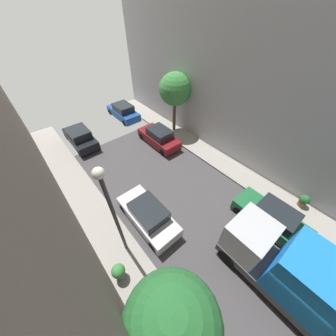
{
  "coord_description": "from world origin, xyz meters",
  "views": [
    {
      "loc": [
        -5.57,
        1.67,
        10.27
      ],
      "look_at": [
        0.91,
        9.32,
        0.5
      ],
      "focal_mm": 19.73,
      "sensor_mm": 36.0,
      "label": 1
    }
  ],
  "objects_px": {
    "parked_car_left_4": "(80,137)",
    "parked_car_right_1": "(159,137)",
    "potted_plant_2": "(119,272)",
    "parked_car_right_0": "(272,218)",
    "potted_plant_0": "(304,200)",
    "delivery_truck": "(307,284)",
    "parked_car_left_3": "(148,215)",
    "street_tree_0": "(172,324)",
    "street_tree_1": "(175,90)",
    "lamp_post": "(111,206)",
    "parked_car_right_2": "(123,112)"
  },
  "relations": [
    {
      "from": "parked_car_left_3",
      "to": "potted_plant_0",
      "type": "xyz_separation_m",
      "value": [
        8.21,
        -5.48,
        -0.09
      ]
    },
    {
      "from": "parked_car_right_2",
      "to": "street_tree_0",
      "type": "relative_size",
      "value": 0.81
    },
    {
      "from": "delivery_truck",
      "to": "potted_plant_2",
      "type": "bearing_deg",
      "value": 134.36
    },
    {
      "from": "parked_car_right_2",
      "to": "street_tree_1",
      "type": "relative_size",
      "value": 0.79
    },
    {
      "from": "parked_car_right_2",
      "to": "street_tree_0",
      "type": "xyz_separation_m",
      "value": [
        -7.8,
        -16.84,
        3.25
      ]
    },
    {
      "from": "parked_car_right_0",
      "to": "parked_car_right_1",
      "type": "relative_size",
      "value": 1.0
    },
    {
      "from": "parked_car_right_1",
      "to": "street_tree_0",
      "type": "relative_size",
      "value": 0.81
    },
    {
      "from": "parked_car_right_0",
      "to": "parked_car_right_2",
      "type": "relative_size",
      "value": 1.0
    },
    {
      "from": "parked_car_right_2",
      "to": "lamp_post",
      "type": "xyz_separation_m",
      "value": [
        -7.3,
        -12.58,
        3.35
      ]
    },
    {
      "from": "parked_car_right_0",
      "to": "potted_plant_2",
      "type": "bearing_deg",
      "value": 158.72
    },
    {
      "from": "parked_car_left_4",
      "to": "parked_car_right_0",
      "type": "bearing_deg",
      "value": -70.35
    },
    {
      "from": "parked_car_right_0",
      "to": "street_tree_0",
      "type": "distance_m",
      "value": 8.45
    },
    {
      "from": "parked_car_left_4",
      "to": "potted_plant_2",
      "type": "bearing_deg",
      "value": -103.36
    },
    {
      "from": "parked_car_left_4",
      "to": "parked_car_right_1",
      "type": "xyz_separation_m",
      "value": [
        5.4,
        -4.54,
        0.0
      ]
    },
    {
      "from": "street_tree_0",
      "to": "street_tree_1",
      "type": "height_order",
      "value": "street_tree_1"
    },
    {
      "from": "parked_car_right_0",
      "to": "parked_car_right_1",
      "type": "height_order",
      "value": "same"
    },
    {
      "from": "parked_car_right_2",
      "to": "delivery_truck",
      "type": "xyz_separation_m",
      "value": [
        -2.7,
        -19.26,
        1.07
      ]
    },
    {
      "from": "parked_car_left_3",
      "to": "potted_plant_2",
      "type": "xyz_separation_m",
      "value": [
        -2.83,
        -1.57,
        0.01
      ]
    },
    {
      "from": "parked_car_right_2",
      "to": "street_tree_1",
      "type": "bearing_deg",
      "value": -65.69
    },
    {
      "from": "parked_car_right_0",
      "to": "delivery_truck",
      "type": "height_order",
      "value": "delivery_truck"
    },
    {
      "from": "parked_car_right_0",
      "to": "delivery_truck",
      "type": "xyz_separation_m",
      "value": [
        -2.7,
        -2.45,
        1.07
      ]
    },
    {
      "from": "parked_car_left_3",
      "to": "lamp_post",
      "type": "bearing_deg",
      "value": -164.08
    },
    {
      "from": "parked_car_right_2",
      "to": "parked_car_right_1",
      "type": "bearing_deg",
      "value": -90.0
    },
    {
      "from": "parked_car_right_0",
      "to": "potted_plant_0",
      "type": "height_order",
      "value": "parked_car_right_0"
    },
    {
      "from": "parked_car_left_4",
      "to": "parked_car_right_0",
      "type": "xyz_separation_m",
      "value": [
        5.4,
        -15.13,
        0.0
      ]
    },
    {
      "from": "parked_car_left_4",
      "to": "delivery_truck",
      "type": "relative_size",
      "value": 0.64
    },
    {
      "from": "parked_car_left_3",
      "to": "parked_car_right_2",
      "type": "bearing_deg",
      "value": 65.84
    },
    {
      "from": "lamp_post",
      "to": "parked_car_right_1",
      "type": "bearing_deg",
      "value": 41.02
    },
    {
      "from": "parked_car_right_2",
      "to": "parked_car_right_0",
      "type": "bearing_deg",
      "value": -90.0
    },
    {
      "from": "parked_car_right_1",
      "to": "parked_car_right_2",
      "type": "bearing_deg",
      "value": 90.0
    },
    {
      "from": "delivery_truck",
      "to": "street_tree_0",
      "type": "distance_m",
      "value": 6.05
    },
    {
      "from": "parked_car_left_4",
      "to": "delivery_truck",
      "type": "distance_m",
      "value": 17.82
    },
    {
      "from": "street_tree_1",
      "to": "potted_plant_2",
      "type": "distance_m",
      "value": 13.86
    },
    {
      "from": "potted_plant_0",
      "to": "lamp_post",
      "type": "xyz_separation_m",
      "value": [
        -10.11,
        4.94,
        3.44
      ]
    },
    {
      "from": "parked_car_left_4",
      "to": "street_tree_1",
      "type": "xyz_separation_m",
      "value": [
        7.87,
        -3.78,
        3.38
      ]
    },
    {
      "from": "parked_car_left_3",
      "to": "parked_car_left_4",
      "type": "height_order",
      "value": "same"
    },
    {
      "from": "parked_car_right_1",
      "to": "street_tree_0",
      "type": "distance_m",
      "value": 13.57
    },
    {
      "from": "potted_plant_0",
      "to": "lamp_post",
      "type": "distance_m",
      "value": 11.77
    },
    {
      "from": "delivery_truck",
      "to": "potted_plant_0",
      "type": "height_order",
      "value": "delivery_truck"
    },
    {
      "from": "parked_car_left_4",
      "to": "potted_plant_2",
      "type": "distance_m",
      "value": 12.25
    },
    {
      "from": "parked_car_left_4",
      "to": "street_tree_1",
      "type": "distance_m",
      "value": 9.36
    },
    {
      "from": "parked_car_left_3",
      "to": "delivery_truck",
      "type": "relative_size",
      "value": 0.64
    },
    {
      "from": "parked_car_right_1",
      "to": "potted_plant_0",
      "type": "height_order",
      "value": "parked_car_right_1"
    },
    {
      "from": "lamp_post",
      "to": "parked_car_left_3",
      "type": "bearing_deg",
      "value": 15.92
    },
    {
      "from": "street_tree_1",
      "to": "parked_car_right_2",
      "type": "bearing_deg",
      "value": 114.31
    },
    {
      "from": "street_tree_1",
      "to": "potted_plant_2",
      "type": "height_order",
      "value": "street_tree_1"
    },
    {
      "from": "parked_car_right_1",
      "to": "potted_plant_2",
      "type": "distance_m",
      "value": 11.05
    },
    {
      "from": "street_tree_0",
      "to": "lamp_post",
      "type": "bearing_deg",
      "value": 83.31
    },
    {
      "from": "potted_plant_0",
      "to": "street_tree_1",
      "type": "bearing_deg",
      "value": 91.63
    },
    {
      "from": "parked_car_right_1",
      "to": "lamp_post",
      "type": "xyz_separation_m",
      "value": [
        -7.3,
        -6.35,
        3.35
      ]
    }
  ]
}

